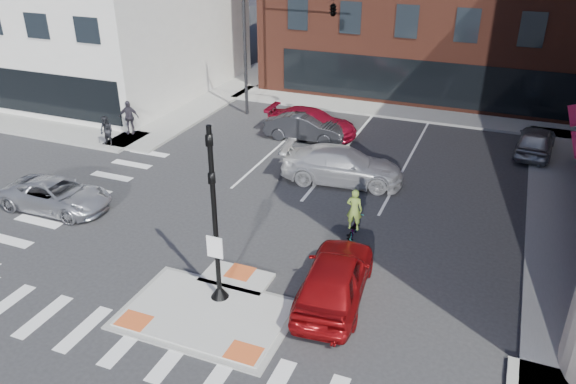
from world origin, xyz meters
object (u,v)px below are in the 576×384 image
at_px(silver_suv, 57,195).
at_px(cyclist, 354,222).
at_px(bg_car_silver, 536,141).
at_px(pedestrian_a, 107,131).
at_px(pedestrian_b, 129,117).
at_px(red_sedan, 335,278).
at_px(white_pickup, 342,165).
at_px(bg_car_dark, 306,127).
at_px(bg_car_red, 312,122).

height_order(silver_suv, cyclist, cyclist).
height_order(bg_car_silver, pedestrian_a, pedestrian_a).
height_order(pedestrian_a, pedestrian_b, pedestrian_b).
bearing_deg(silver_suv, pedestrian_a, 19.15).
bearing_deg(pedestrian_b, red_sedan, -52.04).
relative_size(red_sedan, bg_car_silver, 1.13).
bearing_deg(white_pickup, bg_car_silver, -57.59).
bearing_deg(bg_car_silver, silver_suv, 42.27).
distance_m(silver_suv, pedestrian_a, 7.04).
xyz_separation_m(bg_car_dark, pedestrian_b, (-9.50, -3.24, 0.36)).
xyz_separation_m(red_sedan, cyclist, (-0.50, 3.97, -0.13)).
bearing_deg(cyclist, pedestrian_b, -25.58).
bearing_deg(pedestrian_a, bg_car_silver, 23.52).
bearing_deg(bg_car_red, cyclist, -152.41).
relative_size(bg_car_red, cyclist, 2.43).
xyz_separation_m(white_pickup, pedestrian_a, (-13.04, -0.67, 0.13)).
distance_m(red_sedan, cyclist, 4.00).
relative_size(red_sedan, pedestrian_b, 2.62).
bearing_deg(white_pickup, red_sedan, -171.92).
relative_size(cyclist, pedestrian_a, 1.32).
height_order(silver_suv, bg_car_red, bg_car_red).
distance_m(bg_car_dark, pedestrian_b, 10.04).
height_order(red_sedan, pedestrian_b, pedestrian_b).
relative_size(white_pickup, pedestrian_b, 2.99).
height_order(bg_car_silver, pedestrian_b, pedestrian_b).
distance_m(bg_car_silver, cyclist, 13.59).
bearing_deg(silver_suv, red_sedan, -98.69).
distance_m(bg_car_dark, bg_car_silver, 12.26).
distance_m(silver_suv, bg_car_dark, 13.73).
height_order(silver_suv, pedestrian_a, pedestrian_a).
bearing_deg(bg_car_dark, bg_car_silver, -81.22).
bearing_deg(bg_car_red, pedestrian_a, 121.65).
bearing_deg(pedestrian_a, cyclist, -11.91).
height_order(red_sedan, bg_car_silver, red_sedan).
bearing_deg(bg_car_silver, cyclist, 66.72).
xyz_separation_m(bg_car_red, pedestrian_b, (-9.57, -4.00, 0.35)).
bearing_deg(red_sedan, white_pickup, -80.02).
relative_size(silver_suv, cyclist, 2.24).
bearing_deg(red_sedan, pedestrian_b, -38.83).
bearing_deg(pedestrian_a, bg_car_red, 35.81).
bearing_deg(pedestrian_b, white_pickup, -24.60).
height_order(cyclist, pedestrian_a, cyclist).
relative_size(red_sedan, bg_car_dark, 1.11).
bearing_deg(cyclist, silver_suv, 7.61).
height_order(silver_suv, white_pickup, white_pickup).
xyz_separation_m(bg_car_silver, cyclist, (-6.50, -11.94, -0.04)).
xyz_separation_m(silver_suv, bg_car_silver, (19.00, 14.31, 0.09)).
height_order(bg_car_dark, bg_car_red, bg_car_red).
distance_m(red_sedan, pedestrian_b, 18.54).
xyz_separation_m(silver_suv, bg_car_dark, (7.00, 11.81, 0.08)).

